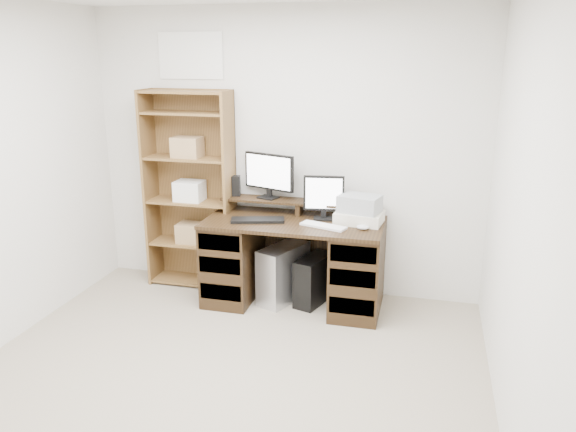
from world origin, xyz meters
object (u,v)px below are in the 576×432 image
at_px(monitor_small, 324,196).
at_px(tower_silver, 283,273).
at_px(bookshelf, 191,188).
at_px(monitor_wide, 269,173).
at_px(printer, 359,217).
at_px(desk, 294,261).
at_px(tower_black, 314,280).

xyz_separation_m(monitor_small, tower_silver, (-0.33, -0.09, -0.70)).
height_order(monitor_small, bookshelf, bookshelf).
distance_m(monitor_wide, printer, 0.89).
height_order(monitor_wide, bookshelf, bookshelf).
distance_m(monitor_small, bookshelf, 1.26).
bearing_deg(tower_silver, monitor_small, 37.16).
relative_size(monitor_wide, printer, 1.27).
bearing_deg(monitor_small, monitor_wide, 158.62).
bearing_deg(printer, bookshelf, -179.28).
height_order(tower_silver, bookshelf, bookshelf).
distance_m(printer, bookshelf, 1.57).
distance_m(monitor_small, tower_silver, 0.78).
xyz_separation_m(monitor_wide, bookshelf, (-0.74, -0.02, -0.17)).
distance_m(printer, tower_silver, 0.84).
height_order(desk, monitor_wide, monitor_wide).
xyz_separation_m(desk, tower_black, (0.17, 0.04, -0.18)).
xyz_separation_m(monitor_small, tower_black, (-0.06, -0.07, -0.74)).
bearing_deg(bookshelf, monitor_small, -4.70).
xyz_separation_m(printer, tower_black, (-0.37, -0.03, -0.59)).
xyz_separation_m(monitor_small, printer, (0.31, -0.04, -0.16)).
bearing_deg(monitor_wide, bookshelf, -158.91).
bearing_deg(desk, monitor_wide, 140.72).
xyz_separation_m(desk, monitor_wide, (-0.28, 0.23, 0.70)).
xyz_separation_m(desk, bookshelf, (-1.02, 0.21, 0.53)).
distance_m(desk, printer, 0.68).
bearing_deg(tower_black, monitor_wide, 174.44).
relative_size(printer, bookshelf, 0.21).
bearing_deg(monitor_wide, printer, 8.26).
bearing_deg(desk, tower_silver, 166.33).
distance_m(desk, monitor_wide, 0.79).
relative_size(monitor_small, tower_silver, 0.74).
bearing_deg(monitor_small, tower_black, -141.08).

